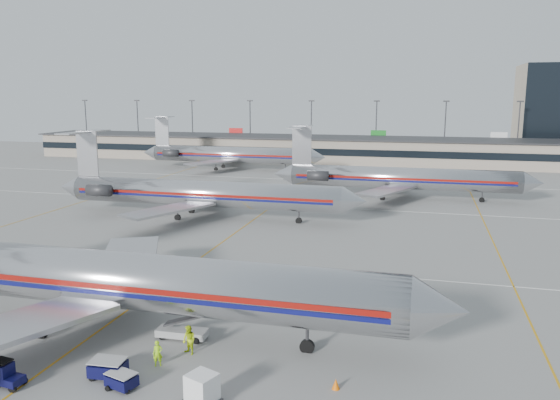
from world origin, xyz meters
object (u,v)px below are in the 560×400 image
(jet_foreground, at_px, (87,276))
(belt_loader, at_px, (183,331))
(tug_center, at_px, (5,375))
(jet_second_row, at_px, (197,193))
(uld_container, at_px, (202,390))

(jet_foreground, xyz_separation_m, belt_loader, (7.46, -0.20, -3.24))
(jet_foreground, bearing_deg, tug_center, -88.50)
(jet_foreground, bearing_deg, jet_second_row, 100.88)
(tug_center, bearing_deg, belt_loader, 56.27)
(uld_container, bearing_deg, jet_second_row, 134.63)
(jet_second_row, bearing_deg, belt_loader, -68.25)
(jet_foreground, distance_m, jet_second_row, 36.32)
(jet_foreground, height_order, jet_second_row, jet_foreground)
(jet_foreground, distance_m, uld_container, 14.48)
(tug_center, distance_m, belt_loader, 11.09)
(jet_foreground, distance_m, tug_center, 9.16)
(jet_foreground, height_order, tug_center, jet_foreground)
(jet_foreground, height_order, uld_container, jet_foreground)
(jet_foreground, relative_size, tug_center, 24.28)
(jet_second_row, bearing_deg, uld_container, -66.49)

